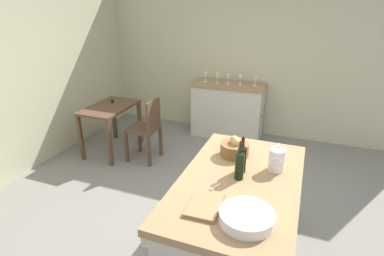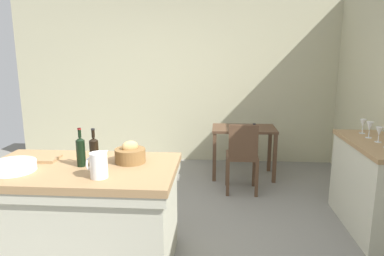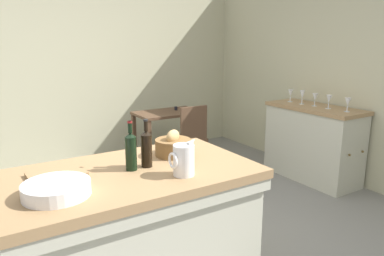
{
  "view_description": "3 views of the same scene",
  "coord_description": "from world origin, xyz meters",
  "px_view_note": "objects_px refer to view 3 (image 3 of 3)",
  "views": [
    {
      "loc": [
        -2.51,
        -0.87,
        2.18
      ],
      "look_at": [
        0.28,
        0.2,
        0.92
      ],
      "focal_mm": 28.64,
      "sensor_mm": 36.0,
      "label": 1
    },
    {
      "loc": [
        0.66,
        -3.15,
        1.78
      ],
      "look_at": [
        0.41,
        0.33,
        1.03
      ],
      "focal_mm": 32.87,
      "sensor_mm": 36.0,
      "label": 2
    },
    {
      "loc": [
        -1.26,
        -2.52,
        1.66
      ],
      "look_at": [
        0.38,
        0.11,
        0.92
      ],
      "focal_mm": 33.75,
      "sensor_mm": 36.0,
      "label": 3
    }
  ],
  "objects_px": {
    "writing_desk": "(168,120)",
    "wine_glass_middle": "(315,97)",
    "cutting_board": "(57,174)",
    "wine_glass_left": "(329,99)",
    "bread_basket": "(173,146)",
    "side_cabinet": "(312,143)",
    "wooden_chair": "(189,138)",
    "wash_bowl": "(57,189)",
    "wine_glass_far_right": "(291,93)",
    "island_table": "(133,228)",
    "wine_glass_right": "(302,95)",
    "wine_bottle_amber": "(131,150)",
    "wine_bottle_dark": "(146,148)",
    "wine_glass_far_left": "(348,102)",
    "pitcher": "(183,160)"
  },
  "relations": [
    {
      "from": "writing_desk",
      "to": "wine_bottle_dark",
      "type": "xyz_separation_m",
      "value": [
        -1.38,
        -2.27,
        0.39
      ]
    },
    {
      "from": "wooden_chair",
      "to": "wine_glass_far_right",
      "type": "bearing_deg",
      "value": -19.81
    },
    {
      "from": "wash_bowl",
      "to": "wooden_chair",
      "type": "bearing_deg",
      "value": 43.22
    },
    {
      "from": "side_cabinet",
      "to": "wine_glass_far_right",
      "type": "distance_m",
      "value": 0.69
    },
    {
      "from": "side_cabinet",
      "to": "wine_glass_far_right",
      "type": "xyz_separation_m",
      "value": [
        -0.01,
        0.4,
        0.56
      ]
    },
    {
      "from": "island_table",
      "to": "wine_glass_far_right",
      "type": "relative_size",
      "value": 9.94
    },
    {
      "from": "writing_desk",
      "to": "wine_glass_far_right",
      "type": "distance_m",
      "value": 1.67
    },
    {
      "from": "cutting_board",
      "to": "wine_glass_middle",
      "type": "bearing_deg",
      "value": 12.04
    },
    {
      "from": "wash_bowl",
      "to": "wine_glass_far_left",
      "type": "bearing_deg",
      "value": 9.41
    },
    {
      "from": "writing_desk",
      "to": "wine_bottle_dark",
      "type": "bearing_deg",
      "value": -121.27
    },
    {
      "from": "wine_glass_far_left",
      "to": "wine_glass_left",
      "type": "distance_m",
      "value": 0.24
    },
    {
      "from": "wine_glass_middle",
      "to": "wine_glass_far_right",
      "type": "bearing_deg",
      "value": 90.55
    },
    {
      "from": "bread_basket",
      "to": "wine_glass_far_right",
      "type": "height_order",
      "value": "wine_glass_far_right"
    },
    {
      "from": "wine_glass_far_right",
      "to": "wine_glass_middle",
      "type": "bearing_deg",
      "value": -89.45
    },
    {
      "from": "wine_glass_left",
      "to": "wash_bowl",
      "type": "bearing_deg",
      "value": -166.46
    },
    {
      "from": "wooden_chair",
      "to": "wash_bowl",
      "type": "relative_size",
      "value": 2.6
    },
    {
      "from": "wooden_chair",
      "to": "island_table",
      "type": "bearing_deg",
      "value": -131.1
    },
    {
      "from": "wine_glass_far_left",
      "to": "bread_basket",
      "type": "bearing_deg",
      "value": -174.17
    },
    {
      "from": "bread_basket",
      "to": "wine_glass_middle",
      "type": "height_order",
      "value": "wine_glass_middle"
    },
    {
      "from": "wine_glass_far_left",
      "to": "wine_bottle_amber",
      "type": "bearing_deg",
      "value": -172.29
    },
    {
      "from": "writing_desk",
      "to": "wine_glass_middle",
      "type": "distance_m",
      "value": 1.95
    },
    {
      "from": "writing_desk",
      "to": "bread_basket",
      "type": "xyz_separation_m",
      "value": [
        -1.12,
        -2.15,
        0.33
      ]
    },
    {
      "from": "cutting_board",
      "to": "wine_glass_left",
      "type": "xyz_separation_m",
      "value": [
        3.12,
        0.47,
        0.14
      ]
    },
    {
      "from": "pitcher",
      "to": "wash_bowl",
      "type": "height_order",
      "value": "pitcher"
    },
    {
      "from": "wooden_chair",
      "to": "wine_glass_far_left",
      "type": "bearing_deg",
      "value": -45.14
    },
    {
      "from": "island_table",
      "to": "side_cabinet",
      "type": "bearing_deg",
      "value": 16.5
    },
    {
      "from": "pitcher",
      "to": "wine_bottle_amber",
      "type": "xyz_separation_m",
      "value": [
        -0.23,
        0.26,
        0.03
      ]
    },
    {
      "from": "wine_bottle_amber",
      "to": "wine_glass_left",
      "type": "bearing_deg",
      "value": 12.63
    },
    {
      "from": "wash_bowl",
      "to": "wine_bottle_dark",
      "type": "distance_m",
      "value": 0.63
    },
    {
      "from": "writing_desk",
      "to": "wine_glass_far_left",
      "type": "bearing_deg",
      "value": -57.74
    },
    {
      "from": "island_table",
      "to": "wine_glass_left",
      "type": "relative_size",
      "value": 9.9
    },
    {
      "from": "side_cabinet",
      "to": "wooden_chair",
      "type": "distance_m",
      "value": 1.53
    },
    {
      "from": "wine_bottle_amber",
      "to": "cutting_board",
      "type": "bearing_deg",
      "value": 162.41
    },
    {
      "from": "bread_basket",
      "to": "wine_glass_far_left",
      "type": "distance_m",
      "value": 2.34
    },
    {
      "from": "bread_basket",
      "to": "writing_desk",
      "type": "bearing_deg",
      "value": 62.57
    },
    {
      "from": "island_table",
      "to": "wine_bottle_dark",
      "type": "xyz_separation_m",
      "value": [
        0.12,
        0.02,
        0.53
      ]
    },
    {
      "from": "bread_basket",
      "to": "wine_glass_middle",
      "type": "relative_size",
      "value": 1.69
    },
    {
      "from": "side_cabinet",
      "to": "writing_desk",
      "type": "distance_m",
      "value": 1.92
    },
    {
      "from": "cutting_board",
      "to": "wine_bottle_amber",
      "type": "distance_m",
      "value": 0.47
    },
    {
      "from": "wash_bowl",
      "to": "wine_glass_far_right",
      "type": "xyz_separation_m",
      "value": [
        3.18,
        1.35,
        0.12
      ]
    },
    {
      "from": "pitcher",
      "to": "wine_bottle_amber",
      "type": "height_order",
      "value": "wine_bottle_amber"
    },
    {
      "from": "writing_desk",
      "to": "wine_glass_right",
      "type": "relative_size",
      "value": 5.29
    },
    {
      "from": "bread_basket",
      "to": "wine_glass_far_left",
      "type": "bearing_deg",
      "value": 5.83
    },
    {
      "from": "wooden_chair",
      "to": "wine_glass_middle",
      "type": "relative_size",
      "value": 6.02
    },
    {
      "from": "wine_glass_middle",
      "to": "island_table",
      "type": "bearing_deg",
      "value": -163.25
    },
    {
      "from": "island_table",
      "to": "wine_glass_left",
      "type": "xyz_separation_m",
      "value": [
        2.7,
        0.61,
        0.55
      ]
    },
    {
      "from": "wash_bowl",
      "to": "side_cabinet",
      "type": "bearing_deg",
      "value": 16.66
    },
    {
      "from": "writing_desk",
      "to": "cutting_board",
      "type": "relative_size",
      "value": 2.77
    },
    {
      "from": "island_table",
      "to": "wash_bowl",
      "type": "relative_size",
      "value": 4.46
    },
    {
      "from": "wine_bottle_dark",
      "to": "wine_bottle_amber",
      "type": "bearing_deg",
      "value": -176.95
    }
  ]
}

